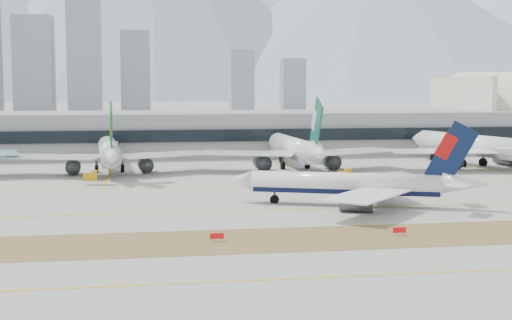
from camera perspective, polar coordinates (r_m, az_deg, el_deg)
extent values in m
plane|color=#A09D95|center=(144.35, -1.45, -3.73)|extent=(3000.00, 3000.00, 0.00)
cube|color=brown|center=(113.27, 0.67, -6.41)|extent=(360.00, 18.00, 0.06)
cube|color=yellow|center=(139.46, -1.19, -4.06)|extent=(360.00, 0.45, 0.04)
cube|color=yellow|center=(91.33, 3.11, -9.44)|extent=(360.00, 0.45, 0.04)
cube|color=yellow|center=(173.79, -2.74, -2.08)|extent=(360.00, 0.45, 0.04)
cylinder|color=white|center=(146.16, 7.14, -1.83)|extent=(37.42, 17.37, 4.20)
cube|color=black|center=(146.32, 7.13, -2.28)|extent=(36.48, 16.51, 1.89)
cone|color=white|center=(149.46, -1.35, -1.61)|extent=(6.96, 5.98, 4.20)
cone|color=white|center=(146.20, 16.35, -1.81)|extent=(9.46, 6.92, 4.20)
cube|color=white|center=(157.48, 9.26, -1.53)|extent=(10.02, 20.93, 0.25)
cube|color=white|center=(151.43, 15.58, -1.41)|extent=(3.98, 6.03, 0.17)
cylinder|color=#3F4247|center=(154.05, 8.38, -2.55)|extent=(7.09, 5.19, 3.15)
cube|color=#3F4247|center=(153.88, 8.39, -2.09)|extent=(2.61, 1.23, 1.47)
cube|color=white|center=(134.45, 8.85, -2.80)|extent=(20.97, 21.66, 0.25)
cube|color=white|center=(140.64, 15.88, -1.97)|extent=(6.58, 6.92, 0.17)
cylinder|color=#3F4247|center=(138.75, 8.02, -3.48)|extent=(7.09, 5.19, 3.15)
cube|color=#3F4247|center=(138.55, 8.03, -2.97)|extent=(2.61, 1.23, 1.47)
cube|color=#09173E|center=(145.35, 15.37, 0.49)|extent=(9.84, 3.98, 13.14)
cube|color=#B80C0C|center=(145.16, 14.96, 1.06)|extent=(4.55, 2.07, 5.63)
cylinder|color=#3F4247|center=(148.46, 1.49, -2.97)|extent=(0.50, 0.50, 2.52)
cylinder|color=black|center=(148.54, 1.49, -3.17)|extent=(2.03, 1.35, 1.89)
cylinder|color=#3F4247|center=(143.88, 7.46, -3.31)|extent=(0.50, 0.50, 2.52)
cylinder|color=black|center=(143.97, 7.46, -3.51)|extent=(2.03, 1.35, 1.89)
cylinder|color=#3F4247|center=(149.26, 7.61, -2.98)|extent=(0.50, 0.50, 2.52)
cylinder|color=black|center=(149.34, 7.61, -3.17)|extent=(2.03, 1.35, 1.89)
cylinder|color=white|center=(205.69, -11.67, 0.74)|extent=(8.59, 41.89, 5.50)
cube|color=slate|center=(205.83, -11.66, 0.32)|extent=(7.71, 40.99, 2.48)
cone|color=white|center=(229.58, -11.84, 1.26)|extent=(5.96, 6.75, 5.50)
cone|color=white|center=(180.33, -11.45, 0.25)|extent=(6.18, 9.63, 5.50)
cube|color=white|center=(200.64, -7.37, 0.45)|extent=(29.04, 22.54, 0.33)
cube|color=white|center=(182.37, -9.22, 0.48)|extent=(8.66, 6.66, 0.22)
cylinder|color=#3F4247|center=(203.24, -8.83, -0.36)|extent=(4.63, 7.22, 4.13)
cube|color=#3F4247|center=(203.07, -8.84, 0.10)|extent=(0.63, 2.91, 1.93)
cube|color=white|center=(199.85, -15.87, 0.25)|extent=(28.84, 19.57, 0.33)
cube|color=white|center=(181.95, -13.72, 0.38)|extent=(8.44, 5.75, 0.22)
cylinder|color=#3F4247|center=(202.72, -14.42, -0.50)|extent=(4.63, 7.22, 4.13)
cube|color=#3F4247|center=(202.54, -14.43, -0.03)|extent=(0.63, 2.91, 1.93)
cube|color=#0D611E|center=(182.70, -11.52, 2.37)|extent=(1.35, 11.51, 14.75)
cube|color=#DC4B0C|center=(183.76, -11.54, 2.89)|extent=(0.99, 5.22, 6.31)
cylinder|color=#3F4247|center=(221.84, -11.76, -0.04)|extent=(0.66, 0.66, 3.30)
cylinder|color=black|center=(221.91, -11.76, -0.21)|extent=(1.14, 2.54, 2.48)
cylinder|color=#3F4247|center=(204.92, -12.63, -0.54)|extent=(0.66, 0.66, 3.30)
cylinder|color=black|center=(205.00, -12.63, -0.73)|extent=(1.14, 2.54, 2.48)
cylinder|color=#3F4247|center=(205.11, -10.64, -0.49)|extent=(0.66, 0.66, 3.30)
cylinder|color=black|center=(205.18, -10.63, -0.68)|extent=(1.14, 2.54, 2.48)
cylinder|color=white|center=(210.06, 3.07, 1.02)|extent=(7.33, 43.46, 5.72)
cube|color=slate|center=(210.20, 3.07, 0.60)|extent=(6.44, 42.56, 2.58)
cone|color=white|center=(234.25, 1.58, 1.54)|extent=(5.97, 6.82, 5.72)
cone|color=white|center=(184.56, 5.07, 0.55)|extent=(6.08, 9.82, 5.72)
cube|color=white|center=(208.41, 7.62, 0.71)|extent=(30.23, 22.73, 0.34)
cube|color=white|center=(188.43, 7.10, 0.77)|extent=(8.97, 6.71, 0.23)
cylinder|color=#3F4247|center=(209.85, 6.02, -0.10)|extent=(4.56, 7.37, 4.29)
cube|color=#3F4247|center=(209.68, 6.03, 0.36)|extent=(0.54, 3.02, 2.00)
cube|color=white|center=(200.68, -0.77, 0.56)|extent=(30.12, 21.18, 0.34)
cube|color=white|center=(184.34, 2.69, 0.70)|extent=(8.86, 6.24, 0.23)
cylinder|color=#3F4247|center=(204.77, 0.50, -0.22)|extent=(4.56, 7.37, 4.29)
cube|color=#3F4247|center=(204.59, 0.50, 0.26)|extent=(0.54, 3.02, 2.00)
cube|color=#135545|center=(186.94, 4.84, 2.71)|extent=(0.96, 11.98, 15.35)
cube|color=#B2B6BC|center=(188.01, 4.74, 3.24)|extent=(0.83, 5.42, 6.57)
cylinder|color=#3F4247|center=(226.39, 2.05, 0.22)|extent=(0.69, 0.69, 3.43)
cylinder|color=black|center=(226.47, 2.05, 0.04)|extent=(1.10, 2.61, 2.58)
cylinder|color=#3F4247|center=(208.46, 2.15, -0.27)|extent=(0.69, 0.69, 3.43)
cylinder|color=black|center=(208.54, 2.15, -0.47)|extent=(1.10, 2.61, 2.58)
cylinder|color=#3F4247|center=(210.28, 4.12, -0.23)|extent=(0.69, 0.69, 3.43)
cylinder|color=black|center=(210.36, 4.12, -0.42)|extent=(1.10, 2.61, 2.58)
cylinder|color=white|center=(225.86, 16.79, 1.21)|extent=(17.56, 45.61, 6.03)
cube|color=slate|center=(225.99, 16.78, 0.79)|extent=(16.45, 44.50, 2.71)
cone|color=white|center=(246.33, 12.81, 1.69)|extent=(7.62, 8.28, 6.03)
cylinder|color=#3F4247|center=(230.74, 19.40, 0.17)|extent=(6.33, 8.51, 4.52)
cube|color=#3F4247|center=(230.57, 19.42, 0.61)|extent=(1.25, 3.18, 2.11)
cube|color=white|center=(210.44, 14.60, 0.70)|extent=(30.37, 16.74, 0.36)
cylinder|color=#3F4247|center=(216.48, 15.21, -0.06)|extent=(6.33, 8.51, 4.52)
cube|color=#3F4247|center=(216.31, 15.22, 0.41)|extent=(1.25, 3.18, 2.11)
cylinder|color=#3F4247|center=(239.63, 14.06, 0.38)|extent=(0.72, 0.72, 3.62)
cylinder|color=black|center=(239.70, 14.06, 0.20)|extent=(1.72, 2.89, 2.71)
cylinder|color=#3F4247|center=(222.80, 16.20, -0.08)|extent=(0.72, 0.72, 3.62)
cylinder|color=black|center=(222.87, 16.19, -0.27)|extent=(1.72, 2.89, 2.71)
cylinder|color=#3F4247|center=(227.90, 17.71, 0.00)|extent=(0.72, 0.72, 3.62)
cylinder|color=black|center=(227.98, 17.70, -0.19)|extent=(1.72, 2.89, 2.71)
cube|color=gray|center=(257.31, -4.80, 2.18)|extent=(280.00, 42.00, 15.00)
cube|color=black|center=(235.89, -4.42, 1.96)|extent=(280.00, 1.20, 4.00)
cube|color=silver|center=(304.70, 16.05, 3.80)|extent=(2.00, 57.00, 27.90)
cube|color=red|center=(112.10, -3.15, -6.09)|extent=(2.20, 0.15, 0.90)
cylinder|color=orange|center=(112.16, -3.56, -6.43)|extent=(0.10, 0.10, 0.50)
cylinder|color=orange|center=(112.32, -2.74, -6.40)|extent=(0.10, 0.10, 0.50)
cube|color=red|center=(118.80, 11.40, -5.51)|extent=(2.20, 0.15, 0.90)
cylinder|color=orange|center=(118.66, 11.03, -5.84)|extent=(0.10, 0.10, 0.50)
cylinder|color=orange|center=(119.20, 11.76, -5.80)|extent=(0.10, 0.10, 0.50)
cube|color=orange|center=(189.78, 7.03, -1.18)|extent=(3.50, 2.00, 1.80)
cube|color=orange|center=(189.97, 7.39, -0.81)|extent=(1.20, 1.80, 1.00)
cylinder|color=black|center=(188.76, 6.75, -1.38)|extent=(0.70, 0.30, 0.70)
cylinder|color=black|center=(190.29, 6.62, -1.32)|extent=(0.70, 0.30, 0.70)
cylinder|color=black|center=(189.42, 7.45, -1.36)|extent=(0.70, 0.30, 0.70)
cylinder|color=black|center=(190.94, 7.31, -1.30)|extent=(0.70, 0.30, 0.70)
cube|color=orange|center=(188.99, -13.11, -1.32)|extent=(3.50, 2.00, 1.80)
cube|color=orange|center=(188.76, -12.76, -0.95)|extent=(1.20, 1.80, 1.00)
cylinder|color=black|center=(188.36, -13.49, -1.52)|extent=(0.70, 0.30, 0.70)
cylinder|color=black|center=(189.94, -13.45, -1.46)|extent=(0.70, 0.30, 0.70)
cylinder|color=black|center=(188.18, -12.76, -1.51)|extent=(0.70, 0.30, 0.70)
cylinder|color=black|center=(189.76, -12.73, -1.45)|extent=(0.70, 0.30, 0.70)
cube|color=gray|center=(602.55, -17.32, 7.16)|extent=(30.00, 27.00, 80.00)
cube|color=gray|center=(593.73, -13.57, 8.74)|extent=(26.00, 23.40, 110.00)
cube|color=gray|center=(606.23, -9.62, 6.87)|extent=(24.00, 21.60, 70.00)
cube|color=gray|center=(616.78, -1.16, 6.23)|extent=(20.00, 18.00, 55.00)
cube|color=gray|center=(624.46, 2.96, 5.90)|extent=(20.00, 18.00, 48.00)
cone|color=#9EA8B7|center=(1615.71, 9.23, 10.59)|extent=(1120.00, 1120.00, 350.00)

